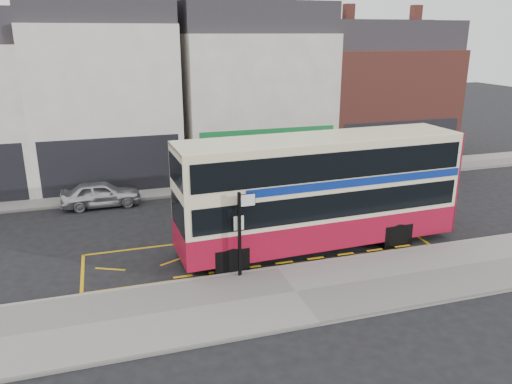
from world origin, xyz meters
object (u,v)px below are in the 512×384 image
object	(u,v)px
bus_stop_post	(241,226)
car_silver	(101,194)
double_decker_bus	(320,190)
car_white	(360,171)
street_tree_right	(318,109)
car_grey	(237,183)

from	to	relation	value
bus_stop_post	car_silver	world-z (taller)	bus_stop_post
double_decker_bus	car_white	bearing A→B (deg)	49.52
bus_stop_post	street_tree_right	xyz separation A→B (m)	(8.51, 12.71, 1.98)
double_decker_bus	street_tree_right	distance (m)	11.91
car_silver	car_grey	xyz separation A→B (m)	(7.15, -0.29, 0.06)
double_decker_bus	car_grey	world-z (taller)	double_decker_bus
car_silver	bus_stop_post	bearing A→B (deg)	-154.70
double_decker_bus	bus_stop_post	world-z (taller)	double_decker_bus
car_silver	street_tree_right	size ratio (longest dim) A/B	0.67
double_decker_bus	car_white	world-z (taller)	double_decker_bus
car_silver	car_grey	distance (m)	7.16
car_grey	bus_stop_post	bearing A→B (deg)	151.79
car_silver	street_tree_right	world-z (taller)	street_tree_right
street_tree_right	car_white	bearing A→B (deg)	-59.52
bus_stop_post	car_white	size ratio (longest dim) A/B	0.70
car_grey	street_tree_right	xyz separation A→B (m)	(6.12, 3.22, 3.29)
car_silver	car_grey	size ratio (longest dim) A/B	0.89
bus_stop_post	car_silver	xyz separation A→B (m)	(-4.75, 9.79, -1.36)
car_silver	street_tree_right	xyz separation A→B (m)	(13.26, 2.92, 3.34)
bus_stop_post	car_grey	bearing A→B (deg)	73.45
street_tree_right	car_grey	bearing A→B (deg)	-152.27
car_silver	street_tree_right	distance (m)	13.99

